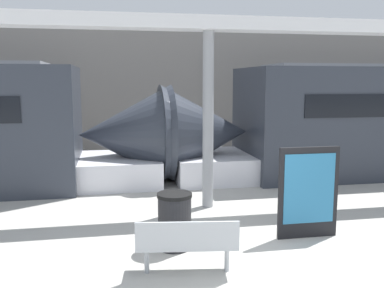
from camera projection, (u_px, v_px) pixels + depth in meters
name	position (u px, v px, depth m)	size (l,w,h in m)	color
ground_plane	(245.00, 274.00, 6.10)	(60.00, 60.00, 0.00)	#B2AFA8
station_wall	(161.00, 87.00, 15.78)	(56.00, 0.20, 5.00)	gray
bench_near	(187.00, 242.00, 6.01)	(1.49, 0.64, 0.82)	#ADB2B7
trash_bin	(175.00, 221.00, 6.98)	(0.57, 0.57, 0.93)	black
poster_board	(308.00, 192.00, 7.42)	(1.09, 0.07, 1.61)	black
support_column_near	(208.00, 121.00, 9.11)	(0.23, 0.23, 3.76)	gray
canopy_beam	(209.00, 23.00, 8.82)	(28.00, 0.60, 0.28)	silver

